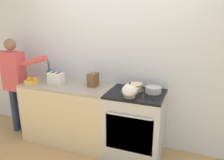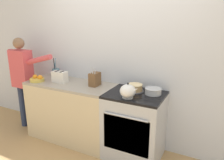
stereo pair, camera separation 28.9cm
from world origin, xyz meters
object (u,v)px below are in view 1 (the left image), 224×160
(layer_cake, at_px, (134,87))
(utensil_crock, at_px, (50,74))
(tea_kettle, at_px, (130,91))
(stove_range, at_px, (135,124))
(person_baker, at_px, (15,79))
(toaster, at_px, (56,78))
(knife_block, at_px, (93,80))
(mixing_bowl, at_px, (153,90))
(fruit_bowl, at_px, (32,81))

(layer_cake, distance_m, utensil_crock, 1.41)
(layer_cake, distance_m, tea_kettle, 0.26)
(stove_range, relative_size, tea_kettle, 3.78)
(person_baker, bearing_deg, layer_cake, -8.09)
(layer_cake, relative_size, tea_kettle, 1.05)
(stove_range, relative_size, person_baker, 0.59)
(tea_kettle, distance_m, toaster, 1.18)
(utensil_crock, distance_m, person_baker, 0.56)
(layer_cake, height_order, toaster, toaster)
(tea_kettle, relative_size, person_baker, 0.16)
(knife_block, xyz_separation_m, toaster, (-0.56, -0.09, -0.01))
(mixing_bowl, height_order, knife_block, knife_block)
(toaster, bearing_deg, person_baker, -177.12)
(person_baker, bearing_deg, tea_kettle, -15.87)
(stove_range, relative_size, fruit_bowl, 4.19)
(utensil_crock, bearing_deg, stove_range, -6.63)
(layer_cake, xyz_separation_m, mixing_bowl, (0.25, -0.00, -0.00))
(mixing_bowl, distance_m, toaster, 1.42)
(stove_range, distance_m, person_baker, 2.01)
(stove_range, height_order, layer_cake, layer_cake)
(mixing_bowl, height_order, toaster, toaster)
(stove_range, height_order, utensil_crock, utensil_crock)
(utensil_crock, height_order, toaster, utensil_crock)
(layer_cake, relative_size, fruit_bowl, 1.16)
(tea_kettle, bearing_deg, person_baker, 176.94)
(stove_range, distance_m, mixing_bowl, 0.55)
(mixing_bowl, distance_m, fruit_bowl, 1.77)
(knife_block, height_order, fruit_bowl, knife_block)
(mixing_bowl, xyz_separation_m, utensil_crock, (-1.66, 0.08, 0.04))
(fruit_bowl, bearing_deg, knife_block, 13.39)
(layer_cake, relative_size, person_baker, 0.16)
(knife_block, distance_m, fruit_bowl, 0.93)
(mixing_bowl, xyz_separation_m, toaster, (-1.42, -0.12, 0.04))
(fruit_bowl, relative_size, person_baker, 0.14)
(fruit_bowl, distance_m, toaster, 0.37)
(utensil_crock, xyz_separation_m, person_baker, (-0.51, -0.23, -0.07))
(tea_kettle, bearing_deg, utensil_crock, 166.61)
(layer_cake, relative_size, utensil_crock, 0.79)
(stove_range, xyz_separation_m, layer_cake, (-0.05, 0.09, 0.50))
(utensil_crock, relative_size, fruit_bowl, 1.47)
(tea_kettle, distance_m, utensil_crock, 1.46)
(knife_block, relative_size, fruit_bowl, 1.30)
(stove_range, distance_m, utensil_crock, 1.55)
(tea_kettle, relative_size, fruit_bowl, 1.11)
(fruit_bowl, bearing_deg, toaster, 19.78)
(toaster, xyz_separation_m, person_baker, (-0.75, -0.04, -0.07))
(mixing_bowl, xyz_separation_m, person_baker, (-2.17, -0.16, -0.03))
(knife_block, xyz_separation_m, utensil_crock, (-0.80, 0.10, -0.02))
(utensil_crock, distance_m, toaster, 0.31)
(layer_cake, bearing_deg, fruit_bowl, -170.82)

